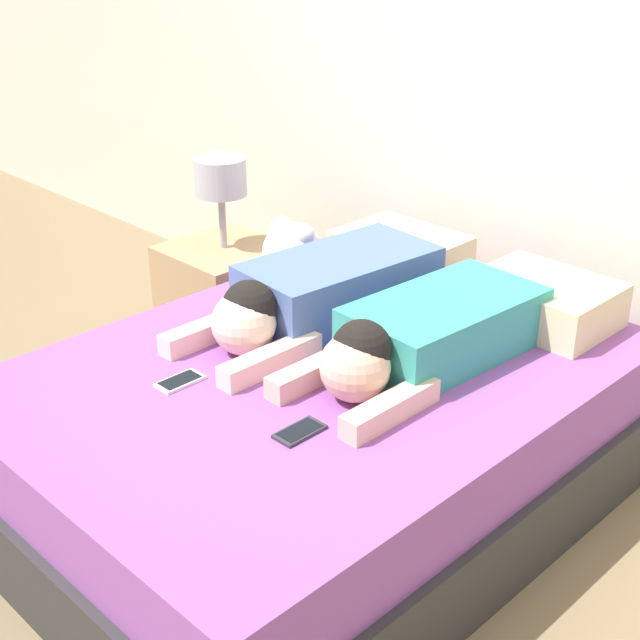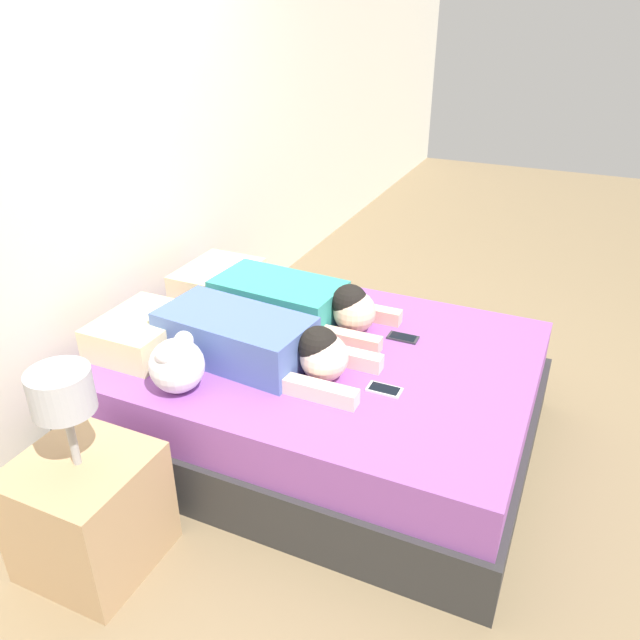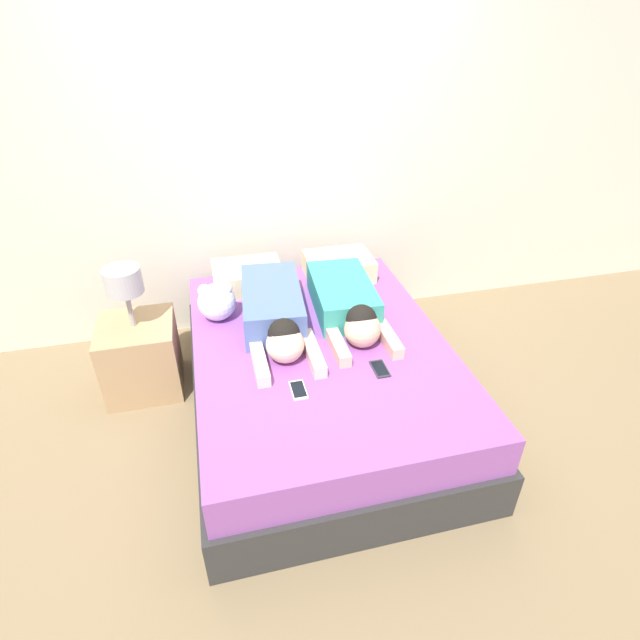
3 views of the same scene
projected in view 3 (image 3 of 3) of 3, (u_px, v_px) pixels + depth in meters
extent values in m
plane|color=#7F6B4C|center=(320.00, 407.00, 3.15)|extent=(12.00, 12.00, 0.00)
cube|color=beige|center=(280.00, 151.00, 3.38)|extent=(12.00, 0.06, 2.60)
cube|color=#2D2D2D|center=(320.00, 390.00, 3.07)|extent=(1.49, 1.99, 0.28)
cube|color=#8C4C9E|center=(320.00, 357.00, 2.94)|extent=(1.43, 1.93, 0.22)
cube|color=beige|center=(248.00, 277.00, 3.39)|extent=(0.46, 0.36, 0.15)
cube|color=beige|center=(339.00, 266.00, 3.52)|extent=(0.46, 0.36, 0.15)
cube|color=#4C66A5|center=(272.00, 303.00, 3.03)|extent=(0.41, 0.72, 0.21)
sphere|color=beige|center=(285.00, 344.00, 2.68)|extent=(0.21, 0.21, 0.21)
sphere|color=black|center=(284.00, 334.00, 2.67)|extent=(0.18, 0.18, 0.18)
cube|color=beige|center=(259.00, 361.00, 2.67)|extent=(0.07, 0.38, 0.07)
cube|color=beige|center=(313.00, 353.00, 2.73)|extent=(0.07, 0.38, 0.07)
cube|color=teal|center=(342.00, 295.00, 3.14)|extent=(0.39, 0.66, 0.19)
sphere|color=beige|center=(362.00, 329.00, 2.80)|extent=(0.21, 0.21, 0.21)
sphere|color=black|center=(361.00, 320.00, 2.79)|extent=(0.18, 0.18, 0.18)
cube|color=beige|center=(337.00, 344.00, 2.80)|extent=(0.07, 0.35, 0.07)
cube|color=beige|center=(387.00, 337.00, 2.86)|extent=(0.07, 0.35, 0.07)
cube|color=silver|center=(298.00, 390.00, 2.52)|extent=(0.07, 0.14, 0.01)
cube|color=black|center=(298.00, 389.00, 2.51)|extent=(0.06, 0.12, 0.00)
cube|color=#2D2D33|center=(380.00, 369.00, 2.66)|extent=(0.07, 0.14, 0.01)
cube|color=black|center=(380.00, 368.00, 2.66)|extent=(0.06, 0.12, 0.00)
sphere|color=white|center=(217.00, 302.00, 3.03)|extent=(0.23, 0.23, 0.23)
sphere|color=white|center=(204.00, 291.00, 2.97)|extent=(0.08, 0.08, 0.08)
sphere|color=white|center=(226.00, 288.00, 3.00)|extent=(0.08, 0.08, 0.08)
cube|color=tan|center=(141.00, 356.00, 3.20)|extent=(0.46, 0.46, 0.48)
cylinder|color=#999999|center=(130.00, 309.00, 3.00)|extent=(0.03, 0.03, 0.23)
cylinder|color=#B2B2B7|center=(123.00, 281.00, 2.90)|extent=(0.22, 0.22, 0.15)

